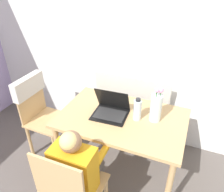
# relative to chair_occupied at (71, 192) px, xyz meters

# --- Properties ---
(wall_back) EXTENTS (6.40, 0.05, 2.50)m
(wall_back) POSITION_rel_chair_occupied_xyz_m (0.31, 1.37, 0.79)
(wall_back) COLOR white
(wall_back) RESTS_ON ground_plane
(dining_table) EXTENTS (1.14, 0.73, 0.71)m
(dining_table) POSITION_rel_chair_occupied_xyz_m (0.14, 0.70, 0.15)
(dining_table) COLOR tan
(dining_table) RESTS_ON ground_plane
(chair_occupied) EXTENTS (0.40, 0.40, 0.91)m
(chair_occupied) POSITION_rel_chair_occupied_xyz_m (0.00, 0.00, 0.00)
(chair_occupied) COLOR tan
(chair_occupied) RESTS_ON ground_plane
(chair_spare) EXTENTS (0.44, 0.41, 0.92)m
(chair_spare) POSITION_rel_chair_occupied_xyz_m (-0.82, 0.68, 0.15)
(chair_spare) COLOR tan
(chair_spare) RESTS_ON ground_plane
(person_seated) EXTENTS (0.33, 0.42, 0.98)m
(person_seated) POSITION_rel_chair_occupied_xyz_m (-0.00, 0.13, 0.14)
(person_seated) COLOR orange
(person_seated) RESTS_ON ground_plane
(laptop) EXTENTS (0.33, 0.28, 0.25)m
(laptop) POSITION_rel_chair_occupied_xyz_m (0.02, 0.71, 0.30)
(laptop) COLOR black
(laptop) RESTS_ON dining_table
(flower_vase) EXTENTS (0.10, 0.10, 0.33)m
(flower_vase) POSITION_rel_chair_occupied_xyz_m (0.42, 0.77, 0.38)
(flower_vase) COLOR silver
(flower_vase) RESTS_ON dining_table
(water_bottle) EXTENTS (0.07, 0.07, 0.21)m
(water_bottle) POSITION_rel_chair_occupied_xyz_m (0.27, 0.72, 0.34)
(water_bottle) COLOR silver
(water_bottle) RESTS_ON dining_table
(cardboard_panel) EXTENTS (0.86, 0.14, 0.87)m
(cardboard_panel) POSITION_rel_chair_occupied_xyz_m (0.06, 1.25, -0.03)
(cardboard_panel) COLOR silver
(cardboard_panel) RESTS_ON ground_plane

